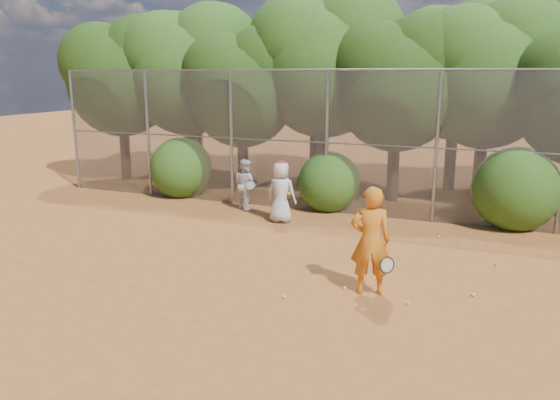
% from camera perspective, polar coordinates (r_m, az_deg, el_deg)
% --- Properties ---
extents(ground, '(80.00, 80.00, 0.00)m').
position_cam_1_polar(ground, '(10.14, -0.06, -9.54)').
color(ground, '#9F5624').
rests_on(ground, ground).
extents(fence_back, '(20.05, 0.09, 4.03)m').
position_cam_1_polar(fence_back, '(15.23, 8.08, 5.99)').
color(fence_back, gray).
rests_on(fence_back, ground).
extents(tree_0, '(4.38, 3.81, 6.00)m').
position_cam_1_polar(tree_0, '(21.15, -16.18, 12.67)').
color(tree_0, black).
rests_on(tree_0, ground).
extents(tree_1, '(4.64, 4.03, 6.35)m').
position_cam_1_polar(tree_1, '(20.14, -9.53, 13.66)').
color(tree_1, black).
rests_on(tree_1, ground).
extents(tree_2, '(3.99, 3.47, 5.47)m').
position_cam_1_polar(tree_2, '(18.33, -3.82, 12.07)').
color(tree_2, black).
rests_on(tree_2, ground).
extents(tree_3, '(4.89, 4.26, 6.70)m').
position_cam_1_polar(tree_3, '(18.35, 4.88, 14.59)').
color(tree_3, black).
rests_on(tree_3, ground).
extents(tree_4, '(4.19, 3.64, 5.73)m').
position_cam_1_polar(tree_4, '(17.17, 12.37, 12.32)').
color(tree_4, black).
rests_on(tree_4, ground).
extents(tree_5, '(4.51, 3.92, 6.17)m').
position_cam_1_polar(tree_5, '(17.72, 21.07, 12.72)').
color(tree_5, black).
rests_on(tree_5, ground).
extents(tree_9, '(4.83, 4.20, 6.62)m').
position_cam_1_polar(tree_9, '(22.63, -8.65, 14.05)').
color(tree_9, black).
rests_on(tree_9, ground).
extents(tree_10, '(5.15, 4.48, 7.06)m').
position_cam_1_polar(tree_10, '(20.76, 4.04, 15.06)').
color(tree_10, black).
rests_on(tree_10, ground).
extents(tree_11, '(4.64, 4.03, 6.35)m').
position_cam_1_polar(tree_11, '(19.37, 18.20, 13.23)').
color(tree_11, black).
rests_on(tree_11, ground).
extents(bush_0, '(2.00, 2.00, 2.00)m').
position_cam_1_polar(bush_0, '(17.98, -10.30, 3.59)').
color(bush_0, '#254D13').
rests_on(bush_0, ground).
extents(bush_1, '(1.80, 1.80, 1.80)m').
position_cam_1_polar(bush_1, '(15.93, 5.14, 2.17)').
color(bush_1, '#254D13').
rests_on(bush_1, ground).
extents(bush_2, '(2.20, 2.20, 2.20)m').
position_cam_1_polar(bush_2, '(15.24, 23.44, 1.40)').
color(bush_2, '#254D13').
rests_on(bush_2, ground).
extents(player_yellow, '(0.90, 0.67, 1.99)m').
position_cam_1_polar(player_yellow, '(9.88, 9.44, -4.23)').
color(player_yellow, orange).
rests_on(player_yellow, ground).
extents(player_teen, '(0.81, 0.54, 1.66)m').
position_cam_1_polar(player_teen, '(14.50, 0.13, 0.85)').
color(player_teen, silver).
rests_on(player_teen, ground).
extents(player_white, '(0.91, 0.83, 1.49)m').
position_cam_1_polar(player_white, '(15.94, -3.64, 1.64)').
color(player_white, silver).
rests_on(player_white, ground).
extents(ball_0, '(0.07, 0.07, 0.07)m').
position_cam_1_polar(ball_0, '(10.51, 19.52, -9.31)').
color(ball_0, '#C3D326').
rests_on(ball_0, ground).
extents(ball_1, '(0.07, 0.07, 0.07)m').
position_cam_1_polar(ball_1, '(12.25, 21.64, -6.28)').
color(ball_1, '#C3D326').
rests_on(ball_1, ground).
extents(ball_2, '(0.07, 0.07, 0.07)m').
position_cam_1_polar(ball_2, '(10.27, 6.76, -9.13)').
color(ball_2, '#C3D326').
rests_on(ball_2, ground).
extents(ball_4, '(0.07, 0.07, 0.07)m').
position_cam_1_polar(ball_4, '(9.83, 0.43, -10.10)').
color(ball_4, '#C3D326').
rests_on(ball_4, ground).
extents(ball_5, '(0.07, 0.07, 0.07)m').
position_cam_1_polar(ball_5, '(13.82, 16.22, -3.71)').
color(ball_5, '#C3D326').
rests_on(ball_5, ground).
extents(ball_6, '(0.07, 0.07, 0.07)m').
position_cam_1_polar(ball_6, '(9.85, 13.22, -10.42)').
color(ball_6, '#C3D326').
rests_on(ball_6, ground).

